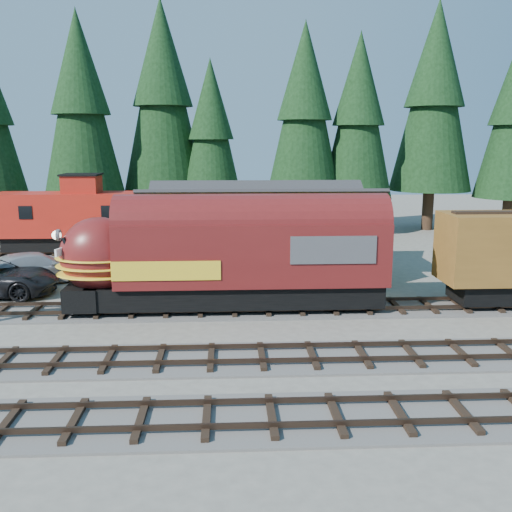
{
  "coord_description": "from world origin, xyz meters",
  "views": [
    {
      "loc": [
        -1.76,
        -21.07,
        7.64
      ],
      "look_at": [
        -0.51,
        4.0,
        2.55
      ],
      "focal_mm": 40.0,
      "sensor_mm": 36.0,
      "label": 1
    }
  ],
  "objects_px": {
    "depot": "(259,226)",
    "locomotive": "(218,260)",
    "caboose": "(70,218)",
    "pickup_truck_b": "(37,268)"
  },
  "relations": [
    {
      "from": "caboose",
      "to": "pickup_truck_b",
      "type": "distance_m",
      "value": 8.44
    },
    {
      "from": "locomotive",
      "to": "caboose",
      "type": "relative_size",
      "value": 1.53
    },
    {
      "from": "locomotive",
      "to": "depot",
      "type": "bearing_deg",
      "value": 71.05
    },
    {
      "from": "depot",
      "to": "caboose",
      "type": "distance_m",
      "value": 14.56
    },
    {
      "from": "depot",
      "to": "locomotive",
      "type": "xyz_separation_m",
      "value": [
        -2.23,
        -6.5,
        -0.58
      ]
    },
    {
      "from": "depot",
      "to": "caboose",
      "type": "bearing_deg",
      "value": 148.98
    },
    {
      "from": "caboose",
      "to": "locomotive",
      "type": "bearing_deg",
      "value": -53.81
    },
    {
      "from": "locomotive",
      "to": "caboose",
      "type": "height_order",
      "value": "caboose"
    },
    {
      "from": "depot",
      "to": "locomotive",
      "type": "relative_size",
      "value": 0.86
    },
    {
      "from": "depot",
      "to": "locomotive",
      "type": "bearing_deg",
      "value": -108.95
    }
  ]
}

